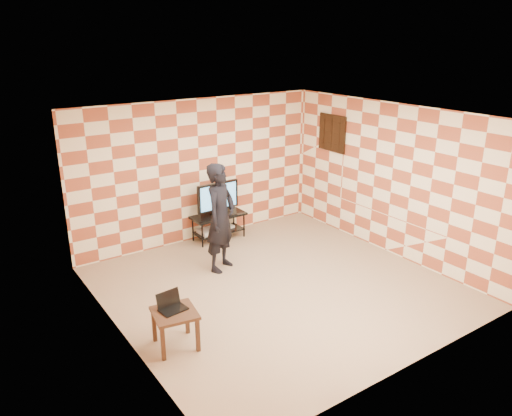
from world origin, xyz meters
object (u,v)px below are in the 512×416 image
object	(u,v)px
person	(221,218)
side_table	(175,318)
tv	(218,197)
tv_stand	(219,221)

from	to	relation	value
person	side_table	bearing A→B (deg)	-165.27
side_table	tv	bearing A→B (deg)	50.73
person	tv	bearing A→B (deg)	31.86
side_table	person	distance (m)	2.36
tv	person	bearing A→B (deg)	-118.32
person	tv_stand	bearing A→B (deg)	31.92
tv_stand	person	world-z (taller)	person
tv_stand	side_table	bearing A→B (deg)	-129.24
tv	side_table	bearing A→B (deg)	-129.27
tv_stand	tv	size ratio (longest dim) A/B	1.19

